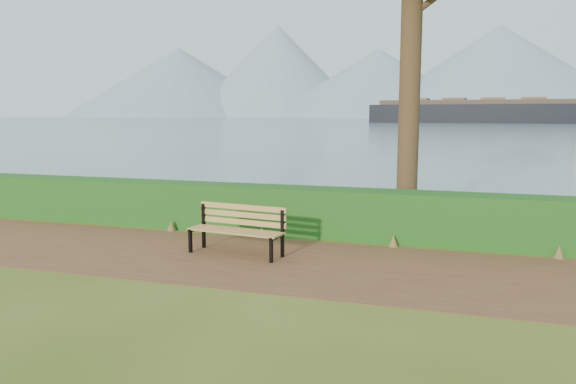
% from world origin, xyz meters
% --- Properties ---
extents(ground, '(140.00, 140.00, 0.00)m').
position_xyz_m(ground, '(0.00, 0.00, 0.00)').
color(ground, '#3F5217').
rests_on(ground, ground).
extents(path, '(40.00, 3.40, 0.01)m').
position_xyz_m(path, '(0.00, 0.30, 0.01)').
color(path, brown).
rests_on(path, ground).
extents(hedge, '(32.00, 0.85, 1.00)m').
position_xyz_m(hedge, '(0.00, 2.60, 0.50)').
color(hedge, '#164915').
rests_on(hedge, ground).
extents(water, '(700.00, 510.00, 0.00)m').
position_xyz_m(water, '(0.00, 260.00, 0.01)').
color(water, '#405868').
rests_on(water, ground).
extents(mountains, '(585.00, 190.00, 70.00)m').
position_xyz_m(mountains, '(-9.17, 406.05, 27.70)').
color(mountains, gray).
rests_on(mountains, ground).
extents(bench, '(1.84, 0.75, 0.89)m').
position_xyz_m(bench, '(-1.02, 0.63, 0.52)').
color(bench, black).
rests_on(bench, ground).
extents(cargo_ship, '(73.03, 16.40, 21.98)m').
position_xyz_m(cargo_ship, '(13.87, 159.14, 3.28)').
color(cargo_ship, black).
rests_on(cargo_ship, ground).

